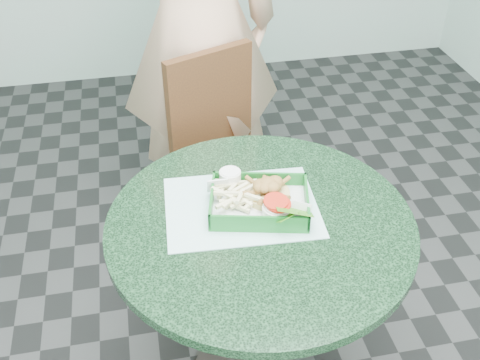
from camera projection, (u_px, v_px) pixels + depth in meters
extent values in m
cylinder|color=#373738|center=(258.00, 311.00, 1.80)|extent=(0.09, 0.09, 0.70)
cylinder|color=#25442C|center=(260.00, 229.00, 1.59)|extent=(0.87, 0.87, 0.03)
cube|color=#543423|center=(219.00, 181.00, 2.23)|extent=(0.37, 0.37, 0.04)
cube|color=#543423|center=(210.00, 106.00, 2.21)|extent=(0.37, 0.04, 0.46)
cube|color=#543423|center=(187.00, 257.00, 2.23)|extent=(0.04, 0.04, 0.43)
cube|color=#543423|center=(265.00, 246.00, 2.27)|extent=(0.04, 0.04, 0.43)
cube|color=#543423|center=(178.00, 206.00, 2.47)|extent=(0.04, 0.04, 0.43)
cube|color=#543423|center=(249.00, 197.00, 2.52)|extent=(0.04, 0.04, 0.43)
cube|color=#A8DAD6|center=(241.00, 212.00, 1.62)|extent=(0.45, 0.35, 0.00)
cube|color=#136220|center=(259.00, 213.00, 1.61)|extent=(0.27, 0.20, 0.01)
cube|color=white|center=(259.00, 211.00, 1.61)|extent=(0.26, 0.19, 0.00)
cube|color=#136220|center=(252.00, 185.00, 1.67)|extent=(0.27, 0.01, 0.05)
cube|color=#136220|center=(267.00, 228.00, 1.52)|extent=(0.27, 0.01, 0.05)
cube|color=#136220|center=(304.00, 200.00, 1.62)|extent=(0.01, 0.20, 0.05)
cube|color=#136220|center=(213.00, 212.00, 1.57)|extent=(0.01, 0.20, 0.05)
cylinder|color=tan|center=(264.00, 199.00, 1.63)|extent=(0.13, 0.13, 0.02)
cylinder|color=silver|center=(224.00, 186.00, 1.64)|extent=(0.06, 0.06, 0.03)
cylinder|color=white|center=(224.00, 181.00, 1.63)|extent=(0.06, 0.06, 0.00)
cylinder|color=white|center=(279.00, 213.00, 1.58)|extent=(0.08, 0.08, 0.03)
torus|color=white|center=(280.00, 208.00, 1.57)|extent=(0.08, 0.08, 0.01)
cylinder|color=red|center=(280.00, 206.00, 1.56)|extent=(0.07, 0.07, 0.01)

